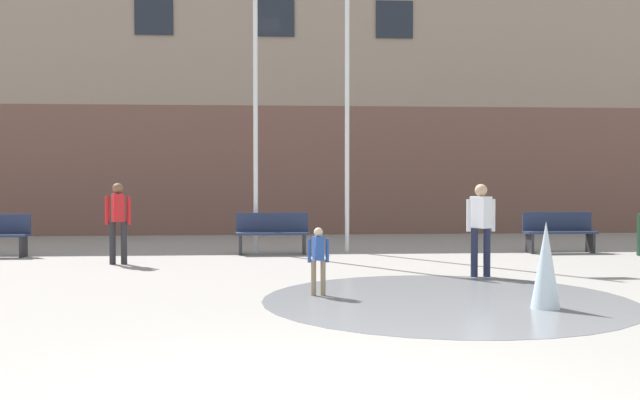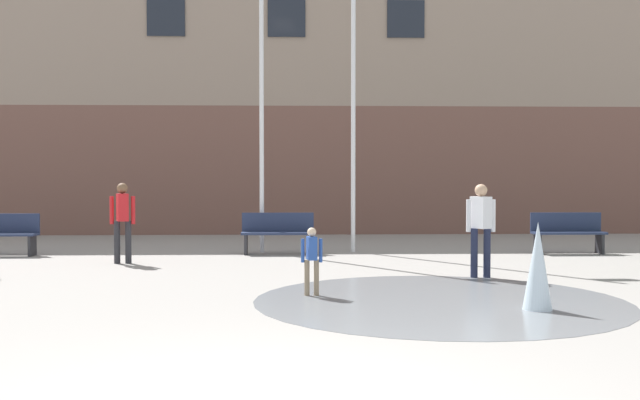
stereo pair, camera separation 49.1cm
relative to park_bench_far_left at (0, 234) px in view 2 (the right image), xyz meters
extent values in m
cube|color=brown|center=(6.15, 8.64, 1.42)|extent=(36.00, 6.00, 3.79)
cube|color=gray|center=(6.15, 8.64, 5.63)|extent=(36.00, 6.00, 4.64)
cube|color=#1E232D|center=(2.65, 5.62, 5.87)|extent=(1.10, 0.06, 1.10)
cube|color=#1E232D|center=(6.15, 5.62, 5.87)|extent=(1.10, 0.06, 1.10)
cube|color=#1E232D|center=(9.65, 5.62, 5.87)|extent=(1.10, 0.06, 1.10)
cylinder|color=gray|center=(8.37, -6.17, -0.48)|extent=(5.16, 5.16, 0.01)
cone|color=silver|center=(9.49, -6.90, 0.09)|extent=(0.38, 0.38, 1.14)
cube|color=#28282D|center=(0.70, -0.06, -0.26)|extent=(0.06, 0.40, 0.44)
cube|color=#232D4C|center=(0.00, 0.14, 0.22)|extent=(1.60, 0.04, 0.42)
cube|color=#28282D|center=(5.30, 0.09, -0.26)|extent=(0.06, 0.40, 0.44)
cube|color=#28282D|center=(6.70, 0.09, -0.26)|extent=(0.06, 0.40, 0.44)
cube|color=#232D4C|center=(6.00, 0.09, -0.01)|extent=(1.60, 0.44, 0.05)
cube|color=#232D4C|center=(6.00, 0.29, 0.22)|extent=(1.60, 0.04, 0.42)
cube|color=#28282D|center=(11.76, -0.04, -0.26)|extent=(0.06, 0.40, 0.44)
cube|color=#28282D|center=(13.16, -0.04, -0.26)|extent=(0.06, 0.40, 0.44)
cube|color=#232D4C|center=(12.46, -0.04, -0.01)|extent=(1.60, 0.44, 0.05)
cube|color=#232D4C|center=(12.46, 0.16, 0.22)|extent=(1.60, 0.04, 0.42)
cylinder|color=#28282D|center=(2.87, -1.54, -0.06)|extent=(0.12, 0.12, 0.84)
cylinder|color=#28282D|center=(3.09, -1.54, -0.06)|extent=(0.12, 0.12, 0.84)
cube|color=red|center=(2.98, -1.54, 0.63)|extent=(0.30, 0.39, 0.54)
sphere|color=brown|center=(2.98, -1.54, 1.01)|extent=(0.21, 0.21, 0.21)
cylinder|color=red|center=(2.77, -1.54, 0.58)|extent=(0.08, 0.08, 0.55)
cylinder|color=red|center=(3.19, -1.54, 0.58)|extent=(0.08, 0.08, 0.55)
cylinder|color=#1E233D|center=(9.41, -3.84, -0.06)|extent=(0.12, 0.12, 0.84)
cylinder|color=#1E233D|center=(9.63, -3.84, -0.06)|extent=(0.12, 0.12, 0.84)
cube|color=white|center=(9.52, -3.84, 0.63)|extent=(0.33, 0.39, 0.54)
sphere|color=tan|center=(9.52, -3.84, 1.01)|extent=(0.21, 0.21, 0.21)
cylinder|color=white|center=(9.31, -3.84, 0.58)|extent=(0.08, 0.08, 0.55)
cylinder|color=white|center=(9.73, -3.84, 0.58)|extent=(0.08, 0.08, 0.55)
cylinder|color=#89755B|center=(6.54, -5.66, -0.22)|extent=(0.07, 0.07, 0.52)
cylinder|color=#89755B|center=(6.67, -5.66, -0.22)|extent=(0.07, 0.07, 0.52)
cube|color=#284C9E|center=(6.61, -5.66, 0.21)|extent=(0.16, 0.23, 0.33)
sphere|color=beige|center=(6.61, -5.66, 0.44)|extent=(0.13, 0.13, 0.13)
cylinder|color=#284C9E|center=(6.48, -5.66, 0.17)|extent=(0.05, 0.05, 0.34)
cylinder|color=#284C9E|center=(6.74, -5.66, 0.17)|extent=(0.05, 0.05, 0.34)
cylinder|color=silver|center=(5.63, 0.58, 3.40)|extent=(0.10, 0.10, 7.77)
cylinder|color=silver|center=(7.71, 0.58, 3.43)|extent=(0.10, 0.10, 7.81)
camera|label=1|loc=(5.85, -16.36, 1.24)|focal=42.00mm
camera|label=2|loc=(6.34, -16.38, 1.24)|focal=42.00mm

